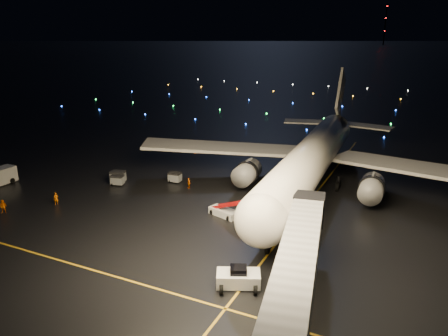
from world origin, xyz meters
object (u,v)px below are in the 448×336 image
at_px(airliner, 317,133).
at_px(belt_loader, 224,205).
at_px(crew_a, 56,199).
at_px(crew_b, 3,207).
at_px(crew_c, 189,183).
at_px(baggage_cart_2, 118,177).
at_px(baggage_cart_1, 117,180).
at_px(baggage_cart_0, 175,177).
at_px(pushback_tug, 238,276).

bearing_deg(airliner, belt_loader, -115.57).
distance_m(belt_loader, crew_a, 23.38).
distance_m(crew_a, crew_b, 6.50).
relative_size(crew_a, crew_c, 1.07).
height_order(crew_b, baggage_cart_2, crew_b).
distance_m(crew_c, baggage_cart_2, 11.59).
relative_size(belt_loader, crew_b, 3.21).
xyz_separation_m(crew_c, baggage_cart_1, (-10.61, -3.63, -0.01)).
distance_m(crew_a, baggage_cart_2, 11.13).
xyz_separation_m(airliner, baggage_cart_2, (-27.84, -13.01, -7.08)).
xyz_separation_m(baggage_cart_0, baggage_cart_1, (-7.31, -5.00, -0.00)).
distance_m(belt_loader, baggage_cart_0, 15.24).
relative_size(airliner, crew_b, 30.27).
distance_m(belt_loader, baggage_cart_2, 21.10).
height_order(crew_a, baggage_cart_0, crew_a).
bearing_deg(baggage_cart_1, belt_loader, -24.85).
xyz_separation_m(airliner, belt_loader, (-7.21, -17.47, -6.56)).
bearing_deg(crew_b, baggage_cart_1, 33.77).
height_order(belt_loader, crew_a, belt_loader).
relative_size(belt_loader, baggage_cart_1, 3.20).
bearing_deg(baggage_cart_1, baggage_cart_0, 19.43).
height_order(belt_loader, baggage_cart_2, belt_loader).
relative_size(crew_b, baggage_cart_2, 0.85).
height_order(belt_loader, baggage_cart_1, belt_loader).
relative_size(crew_b, baggage_cart_0, 1.00).
distance_m(pushback_tug, crew_a, 31.57).
height_order(baggage_cart_1, baggage_cart_2, baggage_cart_2).
xyz_separation_m(crew_a, baggage_cart_0, (9.79, 15.00, -0.06)).
distance_m(crew_c, baggage_cart_1, 11.21).
height_order(airliner, pushback_tug, airliner).
bearing_deg(pushback_tug, baggage_cart_0, 108.83).
xyz_separation_m(baggage_cart_1, baggage_cart_2, (-0.67, 0.98, 0.14)).
height_order(belt_loader, crew_b, belt_loader).
distance_m(pushback_tug, baggage_cart_2, 34.25).
relative_size(crew_c, baggage_cart_0, 0.86).
bearing_deg(belt_loader, baggage_cart_1, -172.50).
bearing_deg(crew_b, crew_c, 14.45).
distance_m(airliner, crew_a, 38.81).
bearing_deg(airliner, pushback_tug, -91.28).
distance_m(crew_b, baggage_cart_0, 24.41).
bearing_deg(baggage_cart_1, crew_b, -127.62).
xyz_separation_m(crew_a, baggage_cart_2, (1.82, 10.98, 0.08)).
bearing_deg(baggage_cart_0, airliner, 20.60).
xyz_separation_m(pushback_tug, belt_loader, (-8.23, 14.00, 0.49)).
relative_size(airliner, baggage_cart_1, 30.19).
distance_m(airliner, crew_c, 20.82).
height_order(pushback_tug, baggage_cart_2, pushback_tug).
bearing_deg(crew_c, pushback_tug, -11.83).
xyz_separation_m(crew_a, crew_c, (13.10, 13.63, -0.05)).
xyz_separation_m(crew_b, baggage_cart_2, (5.69, 16.21, -0.00)).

